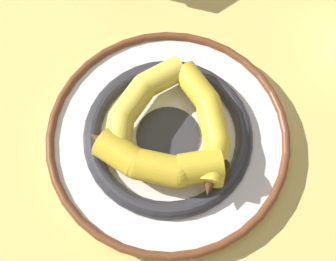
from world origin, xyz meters
The scene contains 5 objects.
ground_plane centered at (0.00, 0.00, 0.00)m, with size 2.80×2.80×0.00m, color #E5CC6B.
decorative_bowl centered at (0.04, -0.02, 0.02)m, with size 0.33×0.33×0.03m.
banana_a centered at (0.06, -0.06, 0.05)m, with size 0.17×0.11×0.03m.
banana_b centered at (0.06, 0.03, 0.05)m, with size 0.18×0.08×0.04m.
banana_c centered at (-0.02, -0.02, 0.05)m, with size 0.07×0.18×0.04m.
Camera 1 is at (-0.18, -0.10, 0.60)m, focal length 50.00 mm.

